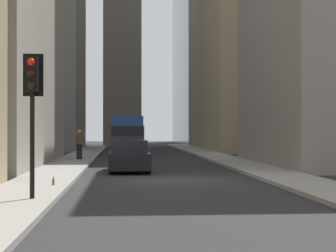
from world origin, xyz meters
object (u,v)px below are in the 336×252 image
Objects in this scene: sedan_black at (129,157)px; delivery_truck at (127,135)px; pedestrian at (79,143)px; discarded_bottle at (53,182)px; traffic_light_foreground at (32,92)px.

delivery_truck is at bearing 0.00° from sedan_black.
discarded_bottle is (-15.40, -0.39, -0.84)m from pedestrian.
traffic_light_foreground reaches higher than pedestrian.
discarded_bottle is (-7.32, 2.48, -0.42)m from sedan_black.
delivery_truck is 23.93× the size of discarded_bottle.
pedestrian is (18.82, 0.28, -1.78)m from traffic_light_foreground.
sedan_black is 8.58m from pedestrian.
pedestrian reaches higher than discarded_bottle.
pedestrian is 6.43× the size of discarded_bottle.
sedan_black is 11.27m from traffic_light_foreground.
discarded_bottle is (-23.02, 2.48, -1.21)m from delivery_truck.
delivery_truck is at bearing -6.14° from discarded_bottle.
discarded_bottle is at bearing 173.86° from delivery_truck.
sedan_black is at bearing -160.46° from pedestrian.
sedan_black reaches higher than discarded_bottle.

